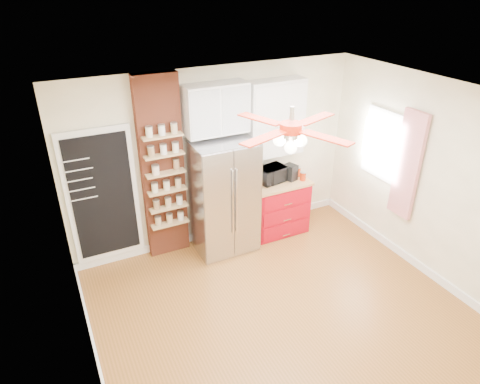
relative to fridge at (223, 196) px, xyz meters
name	(u,v)px	position (x,y,z in m)	size (l,w,h in m)	color
floor	(281,310)	(0.05, -1.63, -0.88)	(4.50, 4.50, 0.00)	brown
ceiling	(293,102)	(0.05, -1.63, 1.83)	(4.50, 4.50, 0.00)	white
wall_back	(216,157)	(0.05, 0.37, 0.48)	(4.50, 0.02, 2.70)	#FFF6CD
wall_front	(425,342)	(0.05, -3.63, 0.48)	(4.50, 0.02, 2.70)	#FFF6CD
wall_left	(77,275)	(-2.20, -1.63, 0.48)	(0.02, 4.00, 2.70)	#FFF6CD
wall_right	(430,181)	(2.30, -1.63, 0.48)	(0.02, 4.00, 2.70)	#FFF6CD
chalkboard	(103,197)	(-1.65, 0.33, 0.23)	(0.95, 0.05, 1.95)	white
brick_pillar	(163,170)	(-0.80, 0.29, 0.48)	(0.60, 0.16, 2.70)	brown
fridge	(223,196)	(0.00, 0.00, 0.00)	(0.90, 0.70, 1.75)	#A9A9AE
upper_glass_cabinet	(216,109)	(0.00, 0.20, 1.27)	(0.90, 0.35, 0.70)	white
red_cabinet	(277,206)	(0.97, 0.05, -0.42)	(0.94, 0.64, 0.90)	#A10615
upper_shelf_unit	(275,118)	(0.97, 0.22, 1.00)	(0.90, 0.30, 1.15)	white
window	(383,145)	(2.28, -0.73, 0.68)	(0.04, 0.75, 1.05)	white
curtain	(408,165)	(2.23, -1.28, 0.57)	(0.06, 0.40, 1.55)	red
ceiling_fan	(291,128)	(0.05, -1.63, 1.55)	(1.40, 1.40, 0.44)	silver
toaster_oven	(272,174)	(0.87, 0.08, 0.15)	(0.45, 0.30, 0.25)	black
coffee_maker	(290,172)	(1.17, 0.01, 0.15)	(0.16, 0.19, 0.25)	black
canister_left	(303,176)	(1.33, -0.10, 0.09)	(0.09, 0.09, 0.13)	#A72709
canister_right	(297,172)	(1.34, 0.08, 0.10)	(0.10, 0.10, 0.15)	#B7330A
pantry_jar_oats	(156,170)	(-0.93, 0.14, 0.56)	(0.10, 0.10, 0.12)	beige
pantry_jar_beans	(176,164)	(-0.63, 0.18, 0.57)	(0.09, 0.09, 0.14)	#9C754F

